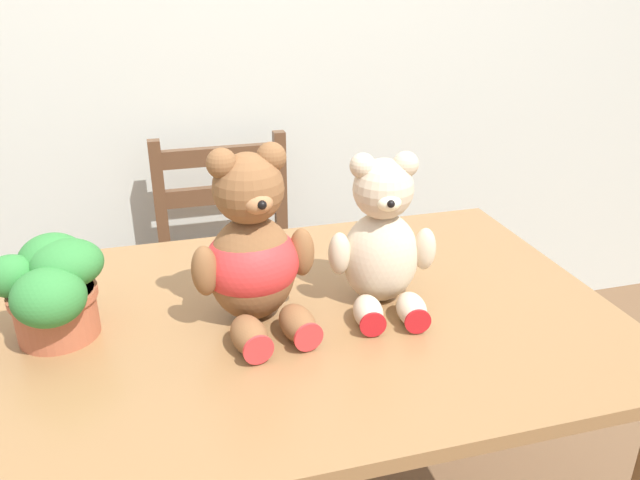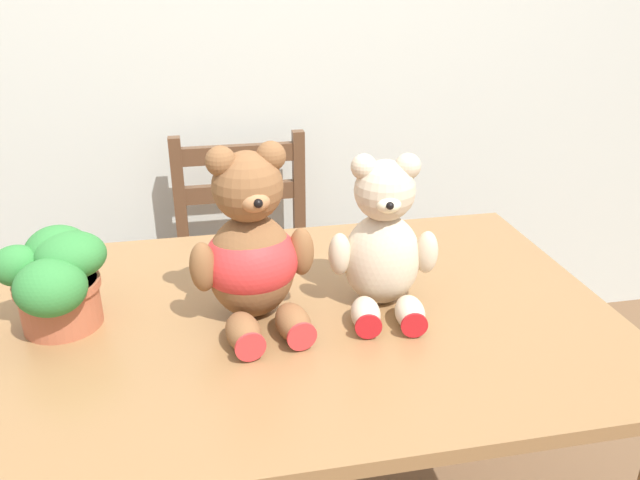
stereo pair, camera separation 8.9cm
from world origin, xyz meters
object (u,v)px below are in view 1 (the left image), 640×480
(wooden_chair_behind, at_px, (231,274))
(potted_plant, at_px, (53,286))
(teddy_bear_left, at_px, (253,254))
(teddy_bear_right, at_px, (382,241))

(wooden_chair_behind, bearing_deg, potted_plant, 59.10)
(potted_plant, bearing_deg, teddy_bear_left, -5.41)
(teddy_bear_left, distance_m, teddy_bear_right, 0.28)
(wooden_chair_behind, distance_m, teddy_bear_right, 0.90)
(teddy_bear_left, relative_size, potted_plant, 1.61)
(wooden_chair_behind, distance_m, potted_plant, 0.93)
(teddy_bear_right, relative_size, potted_plant, 1.45)
(wooden_chair_behind, distance_m, teddy_bear_left, 0.87)
(teddy_bear_right, xyz_separation_m, potted_plant, (-0.68, 0.04, -0.03))
(potted_plant, bearing_deg, wooden_chair_behind, 59.10)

